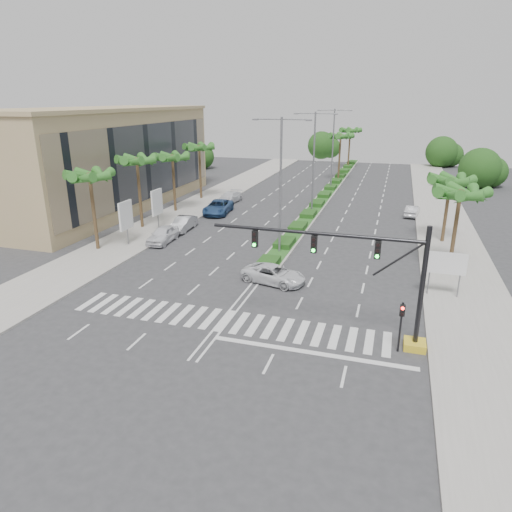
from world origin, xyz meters
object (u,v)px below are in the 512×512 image
Objects in this scene: car_parked_b at (183,224)px; car_parked_c at (218,207)px; car_parked_a at (163,235)px; car_parked_d at (229,198)px; car_crossing at (274,274)px; car_right at (412,211)px.

car_parked_c is at bearing 81.69° from car_parked_b.
car_parked_a is 0.93× the size of car_parked_d.
car_parked_c reaches higher than car_crossing.
car_parked_d reaches higher than car_right.
car_right is (23.60, -0.55, -0.06)m from car_parked_d.
car_parked_a is 4.60m from car_parked_b.
car_parked_d is (-0.82, 6.22, -0.10)m from car_parked_c.
car_parked_b reaches higher than car_crossing.
car_parked_b is 1.12× the size of car_right.
car_right is (22.78, 5.68, -0.17)m from car_parked_c.
car_parked_a is at bearing -84.26° from car_parked_d.
car_parked_b is 8.10m from car_parked_c.
car_crossing is at bearing -57.24° from car_parked_d.
car_right is at bearing 4.41° from car_parked_d.
car_right is (23.60, 18.33, -0.13)m from car_parked_a.
car_parked_b is 0.90× the size of car_parked_d.
car_crossing reaches higher than car_right.
car_parked_c is 23.04m from car_crossing.
car_parked_d is at bearing 6.53° from car_right.
car_parked_d reaches higher than car_crossing.
car_right is (23.60, 13.73, -0.08)m from car_parked_b.
car_parked_d is 1.00× the size of car_crossing.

